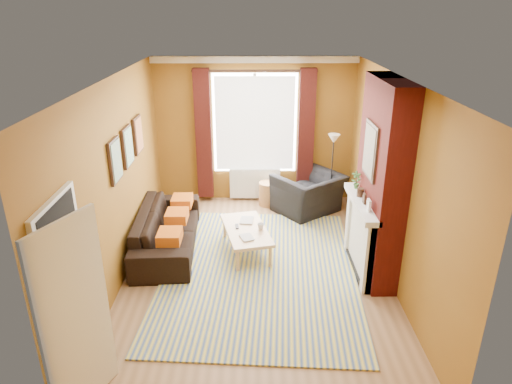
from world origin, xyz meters
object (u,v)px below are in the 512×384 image
(coffee_table, at_px, (246,231))
(floor_lamp, at_px, (333,151))
(sofa, at_px, (167,229))
(armchair, at_px, (308,194))
(wicker_stool, at_px, (268,194))

(coffee_table, xyz_separation_m, floor_lamp, (1.59, 1.61, 0.81))
(sofa, distance_m, coffee_table, 1.28)
(armchair, distance_m, wicker_stool, 0.83)
(sofa, xyz_separation_m, armchair, (2.43, 1.36, 0.04))
(wicker_stool, relative_size, floor_lamp, 0.31)
(floor_lamp, bearing_deg, wicker_stool, 167.92)
(armchair, distance_m, floor_lamp, 0.92)
(coffee_table, bearing_deg, sofa, 159.90)
(armchair, distance_m, coffee_table, 1.91)
(sofa, height_order, armchair, armchair)
(sofa, relative_size, armchair, 1.98)
(sofa, height_order, floor_lamp, floor_lamp)
(armchair, xyz_separation_m, wicker_stool, (-0.74, 0.34, -0.14))
(sofa, bearing_deg, armchair, -63.40)
(sofa, bearing_deg, wicker_stool, -47.37)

